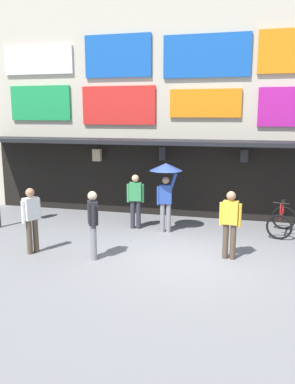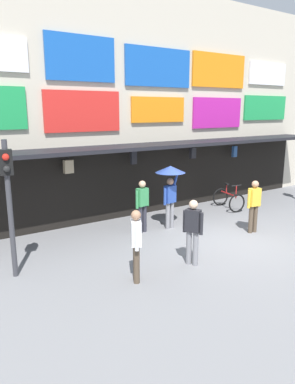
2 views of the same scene
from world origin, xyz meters
name	(u,v)px [view 1 (image 1 of 2)]	position (x,y,z in m)	size (l,w,h in m)	color
ground_plane	(184,258)	(0.00, 0.00, 0.00)	(80.00, 80.00, 0.00)	slate
shopfront	(207,100)	(0.00, 4.57, 3.96)	(18.00, 2.60, 8.00)	beige
bicycle_parked	(282,221)	(2.47, 2.64, 0.39)	(0.93, 1.28, 1.05)	black
pedestrian_in_red	(135,198)	(-1.85, 2.17, 0.95)	(0.52, 0.28, 1.68)	#2D2D38
pedestrian_in_blue	(31,217)	(-3.78, -0.59, 0.95)	(0.36, 0.48, 1.68)	brown
pedestrian_with_umbrella	(166,178)	(-0.88, 2.02, 1.64)	(0.96, 0.96, 2.08)	gray
pedestrian_in_white	(230,221)	(1.07, 0.23, 0.95)	(0.53, 0.26, 1.68)	brown
pedestrian_in_yellow	(93,221)	(-2.13, -0.58, 0.95)	(0.36, 0.48, 1.68)	gray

